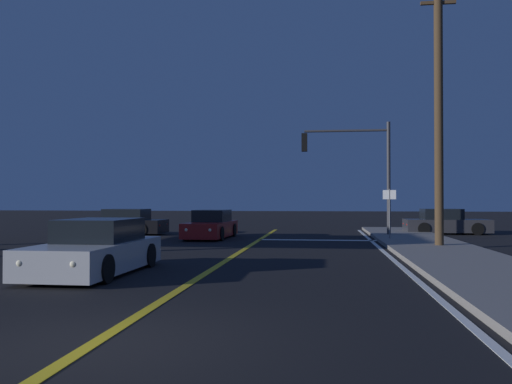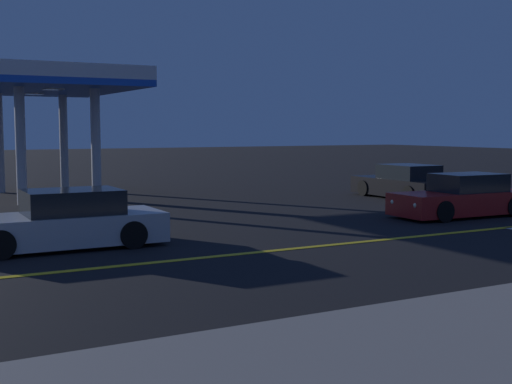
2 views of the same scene
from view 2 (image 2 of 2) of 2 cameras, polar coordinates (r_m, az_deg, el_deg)
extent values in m
cube|color=gray|center=(9.65, 19.32, -10.98)|extent=(3.20, 34.86, 0.15)
cube|color=gold|center=(14.98, -0.48, -5.16)|extent=(0.20, 32.92, 0.01)
cube|color=white|center=(10.95, 12.03, -9.23)|extent=(0.16, 32.92, 0.01)
cube|color=maroon|center=(22.12, 16.92, -0.85)|extent=(1.86, 4.63, 0.68)
cube|color=black|center=(22.25, 17.47, 0.72)|extent=(1.54, 2.15, 0.60)
cylinder|color=black|center=(20.59, 15.56, -1.60)|extent=(0.24, 0.65, 0.64)
cylinder|color=black|center=(21.78, 12.76, -1.16)|extent=(0.24, 0.65, 0.64)
cylinder|color=black|center=(23.68, 18.08, -0.78)|extent=(0.24, 0.65, 0.64)
sphere|color=#FFF4CC|center=(20.24, 13.37, -1.09)|extent=(0.18, 0.18, 0.18)
sphere|color=#FFF4CC|center=(21.05, 11.52, -0.81)|extent=(0.18, 0.18, 0.18)
sphere|color=red|center=(24.06, 19.92, -0.27)|extent=(0.14, 0.14, 0.14)
cube|color=black|center=(27.45, 12.36, 0.42)|extent=(4.64, 2.02, 0.68)
cube|color=black|center=(27.19, 12.75, 1.63)|extent=(2.15, 1.69, 0.60)
cylinder|color=black|center=(28.03, 9.11, 0.33)|extent=(0.65, 0.24, 0.64)
cylinder|color=black|center=(29.11, 11.93, 0.47)|extent=(0.65, 0.24, 0.64)
cylinder|color=black|center=(25.80, 12.83, -0.17)|extent=(0.65, 0.24, 0.64)
cylinder|color=black|center=(26.97, 15.73, 0.00)|extent=(0.65, 0.24, 0.64)
sphere|color=#FFF4CC|center=(28.85, 8.64, 0.87)|extent=(0.18, 0.18, 0.18)
sphere|color=#FFF4CC|center=(29.55, 10.50, 0.95)|extent=(0.18, 0.18, 0.18)
sphere|color=red|center=(25.36, 14.55, 0.15)|extent=(0.14, 0.14, 0.14)
sphere|color=red|center=(26.15, 16.48, 0.26)|extent=(0.14, 0.14, 0.14)
cube|color=#B2B5BA|center=(16.23, -16.14, -3.01)|extent=(1.90, 4.66, 0.68)
cube|color=black|center=(16.21, -15.23, -0.86)|extent=(1.63, 2.15, 0.60)
cylinder|color=black|center=(15.15, -20.78, -4.19)|extent=(0.22, 0.64, 0.64)
cylinder|color=black|center=(15.77, -10.33, -3.56)|extent=(0.22, 0.64, 0.64)
cylinder|color=black|center=(17.43, -12.10, -2.75)|extent=(0.22, 0.64, 0.64)
sphere|color=red|center=(16.28, -7.87, -2.54)|extent=(0.14, 0.14, 0.14)
sphere|color=red|center=(17.37, -9.20, -2.06)|extent=(0.14, 0.14, 0.14)
cube|color=silver|center=(28.66, -17.55, 9.10)|extent=(9.65, 6.06, 0.50)
cube|color=blue|center=(28.64, -17.53, 8.36)|extent=(9.65, 6.06, 0.24)
cylinder|color=silver|center=(25.74, -19.24, 3.95)|extent=(0.36, 0.36, 4.49)
cylinder|color=silver|center=(31.48, -15.91, 4.24)|extent=(0.36, 0.36, 4.49)
cylinder|color=silver|center=(26.32, -13.36, 4.12)|extent=(0.36, 0.36, 4.49)
cube|color=white|center=(30.53, -18.22, 7.88)|extent=(0.70, 0.70, 0.06)
cube|color=white|center=(26.74, -16.71, 8.31)|extent=(0.70, 0.70, 0.06)
camera|label=1|loc=(13.70, -70.49, -2.08)|focal=37.65mm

